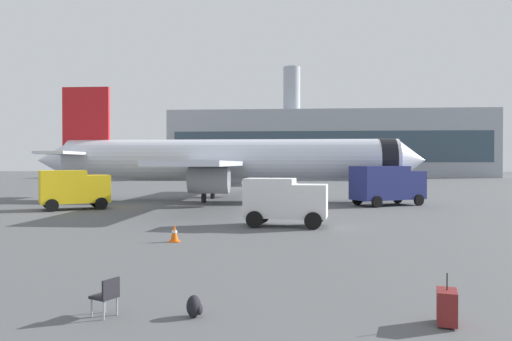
{
  "coord_description": "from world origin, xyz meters",
  "views": [
    {
      "loc": [
        -0.35,
        -3.66,
        3.4
      ],
      "look_at": [
        -2.34,
        23.85,
        3.0
      ],
      "focal_mm": 33.69,
      "sensor_mm": 36.0,
      "label": 1
    }
  ],
  "objects": [
    {
      "name": "safety_cone_near",
      "position": [
        0.28,
        45.71,
        0.4
      ],
      "size": [
        0.44,
        0.44,
        0.8
      ],
      "color": "#F2590C",
      "rests_on": "ground"
    },
    {
      "name": "service_truck",
      "position": [
        -16.37,
        30.74,
        1.61
      ],
      "size": [
        5.23,
        4.42,
        2.9
      ],
      "color": "yellow",
      "rests_on": "ground"
    },
    {
      "name": "gate_chair",
      "position": [
        -4.42,
        6.67,
        0.5
      ],
      "size": [
        0.64,
        0.64,
        0.86
      ],
      "color": "black",
      "rests_on": "ground"
    },
    {
      "name": "safety_cone_outer",
      "position": [
        -5.39,
        16.81,
        0.38
      ],
      "size": [
        0.44,
        0.44,
        0.76
      ],
      "color": "#F2590C",
      "rests_on": "ground"
    },
    {
      "name": "rolling_suitcase",
      "position": [
        2.93,
        6.64,
        0.39
      ],
      "size": [
        0.55,
        0.72,
        1.1
      ],
      "color": "maroon",
      "rests_on": "ground"
    },
    {
      "name": "airplane_taxiing",
      "position": [
        -31.27,
        98.34,
        2.61
      ],
      "size": [
        25.4,
        23.05,
        7.48
      ],
      "color": "white",
      "rests_on": "ground"
    },
    {
      "name": "fuel_truck",
      "position": [
        7.46,
        35.88,
        1.77
      ],
      "size": [
        6.42,
        4.98,
        3.2
      ],
      "color": "navy",
      "rests_on": "ground"
    },
    {
      "name": "traveller_backpack",
      "position": [
        -2.48,
        6.79,
        0.23
      ],
      "size": [
        0.36,
        0.4,
        0.48
      ],
      "color": "black",
      "rests_on": "ground"
    },
    {
      "name": "safety_cone_far",
      "position": [
        1.39,
        28.35,
        0.4
      ],
      "size": [
        0.44,
        0.44,
        0.82
      ],
      "color": "#F2590C",
      "rests_on": "ground"
    },
    {
      "name": "airplane_at_gate",
      "position": [
        -6.1,
        39.75,
        3.66
      ],
      "size": [
        35.6,
        32.01,
        10.5
      ],
      "color": "silver",
      "rests_on": "ground"
    },
    {
      "name": "terminal_building",
      "position": [
        9.12,
        122.76,
        8.47
      ],
      "size": [
        80.54,
        19.27,
        28.69
      ],
      "color": "#9EA3AD",
      "rests_on": "ground"
    },
    {
      "name": "cargo_van",
      "position": [
        -0.67,
        22.35,
        1.45
      ],
      "size": [
        4.62,
        2.8,
        2.6
      ],
      "color": "white",
      "rests_on": "ground"
    }
  ]
}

